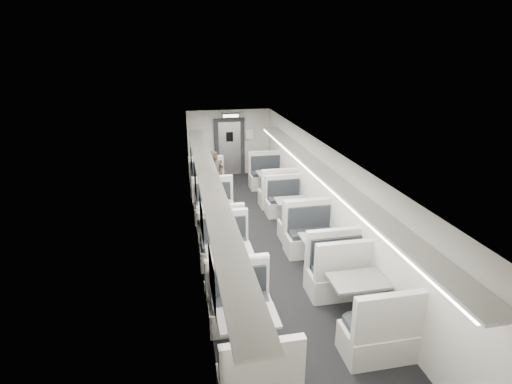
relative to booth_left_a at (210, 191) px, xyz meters
name	(u,v)px	position (x,y,z in m)	size (l,w,h in m)	color
room	(264,202)	(1.00, -3.14, 0.79)	(3.24, 12.24, 2.64)	black
booth_left_a	(210,191)	(0.00, 0.00, 0.00)	(1.12, 2.27, 1.21)	beige
booth_left_b	(217,219)	(0.00, -2.06, -0.01)	(1.09, 2.20, 1.18)	beige
booth_left_c	(230,267)	(0.00, -4.48, -0.01)	(1.10, 2.24, 1.20)	beige
booth_left_d	(248,337)	(0.00, -6.56, -0.01)	(1.08, 2.20, 1.18)	beige
booth_right_a	(272,184)	(2.00, 0.28, 0.00)	(1.12, 2.27, 1.21)	beige
booth_right_b	(292,212)	(2.00, -1.99, -0.03)	(1.03, 2.09, 1.12)	beige
booth_right_c	(323,254)	(2.00, -4.36, 0.01)	(1.14, 2.30, 1.23)	beige
booth_right_d	(356,299)	(2.00, -6.01, 0.01)	(1.15, 2.34, 1.25)	beige
passenger	(215,177)	(0.20, 0.15, 0.40)	(0.58, 0.38, 1.60)	black
window_a	(191,160)	(-0.49, 0.26, 0.94)	(0.02, 1.18, 0.84)	black
window_b	(195,183)	(-0.49, -1.94, 0.94)	(0.02, 1.18, 0.84)	black
window_c	(202,218)	(-0.49, -4.14, 0.94)	(0.02, 1.18, 0.84)	black
window_d	(212,279)	(-0.49, -6.34, 0.94)	(0.02, 1.18, 0.84)	black
luggage_rack_left	(210,179)	(-0.24, -3.44, 1.51)	(0.46, 10.40, 0.09)	beige
luggage_rack_right	(323,172)	(2.24, -3.44, 1.51)	(0.46, 10.40, 0.09)	beige
vestibule_door	(230,147)	(1.00, 2.79, 0.63)	(1.10, 0.13, 2.10)	black
exit_sign	(231,116)	(1.00, 2.30, 1.87)	(0.62, 0.12, 0.16)	black
wall_notice	(250,134)	(1.75, 2.78, 1.09)	(0.32, 0.02, 0.40)	silver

